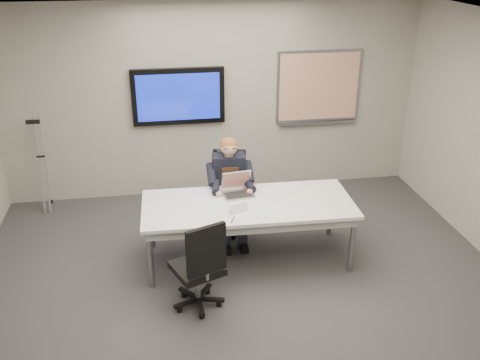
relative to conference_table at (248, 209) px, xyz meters
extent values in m
cube|color=#343436|center=(-0.14, -0.99, -0.66)|extent=(6.00, 6.00, 0.02)
cube|color=silver|center=(-0.14, -0.99, 2.14)|extent=(6.00, 6.00, 0.02)
cube|color=#9F9A8F|center=(-0.14, 2.01, 0.74)|extent=(6.00, 0.02, 2.80)
cube|color=white|center=(0.00, 0.00, 0.07)|extent=(2.46, 1.09, 0.04)
cube|color=beige|center=(0.00, 0.00, -0.02)|extent=(2.35, 0.98, 0.10)
cylinder|color=gray|center=(-1.15, -0.39, -0.31)|extent=(0.06, 0.06, 0.71)
cylinder|color=gray|center=(1.12, -0.46, -0.31)|extent=(0.06, 0.06, 0.71)
cylinder|color=gray|center=(-1.12, 0.46, -0.31)|extent=(0.06, 0.06, 0.71)
cylinder|color=gray|center=(1.15, 0.39, -0.31)|extent=(0.06, 0.06, 0.71)
cube|color=black|center=(-0.64, 1.96, 0.84)|extent=(1.30, 0.08, 0.80)
cube|color=#0D1C94|center=(-0.64, 1.91, 0.84)|extent=(1.16, 0.01, 0.66)
cube|color=gray|center=(1.41, 1.98, 0.89)|extent=(1.25, 0.04, 1.05)
cube|color=white|center=(1.41, 1.96, 0.89)|extent=(1.18, 0.01, 0.98)
cube|color=gray|center=(1.41, 1.95, 0.34)|extent=(1.18, 0.05, 0.04)
cylinder|color=gray|center=(-0.12, 0.70, -0.38)|extent=(0.06, 0.06, 0.36)
cube|color=black|center=(-0.12, 0.70, -0.20)|extent=(0.55, 0.55, 0.07)
cube|color=black|center=(-0.08, 0.92, 0.13)|extent=(0.42, 0.14, 0.52)
cylinder|color=gray|center=(-0.68, -0.80, -0.38)|extent=(0.06, 0.06, 0.36)
cube|color=black|center=(-0.68, -0.80, -0.21)|extent=(0.60, 0.60, 0.07)
cube|color=black|center=(-0.59, -1.00, 0.12)|extent=(0.41, 0.20, 0.52)
cube|color=black|center=(-0.12, 0.67, 0.14)|extent=(0.42, 0.26, 0.56)
cube|color=#3D2319|center=(-0.12, 0.55, 0.17)|extent=(0.21, 0.03, 0.27)
sphere|color=tan|center=(-0.12, 0.64, 0.54)|extent=(0.20, 0.20, 0.20)
ellipsoid|color=brown|center=(-0.12, 0.66, 0.57)|extent=(0.21, 0.21, 0.18)
cube|color=#ABABAD|center=(-0.08, 0.20, 0.10)|extent=(0.39, 0.29, 0.02)
cube|color=black|center=(-0.08, 0.19, 0.11)|extent=(0.32, 0.21, 0.00)
cube|color=#ABABAD|center=(-0.08, 0.37, 0.22)|extent=(0.37, 0.13, 0.24)
cube|color=#B02412|center=(-0.08, 0.36, 0.22)|extent=(0.32, 0.11, 0.20)
cylinder|color=black|center=(-0.24, -0.38, 0.09)|extent=(0.07, 0.13, 0.01)
camera|label=1|loc=(-1.01, -5.40, 2.88)|focal=40.00mm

